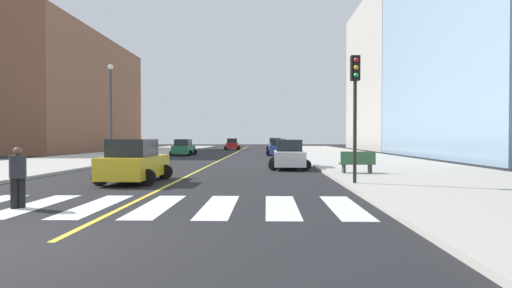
# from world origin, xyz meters

# --- Properties ---
(ground_plane) EXTENTS (220.00, 220.00, 0.00)m
(ground_plane) POSITION_xyz_m (0.00, 0.00, 0.00)
(ground_plane) COLOR black
(sidewalk_kerb_east) EXTENTS (10.00, 120.00, 0.15)m
(sidewalk_kerb_east) POSITION_xyz_m (12.20, 20.00, 0.07)
(sidewalk_kerb_east) COLOR #B2ADA3
(sidewalk_kerb_east) RESTS_ON ground
(sidewalk_kerb_west) EXTENTS (10.00, 120.00, 0.15)m
(sidewalk_kerb_west) POSITION_xyz_m (-12.20, 20.00, 0.07)
(sidewalk_kerb_west) COLOR #B2ADA3
(sidewalk_kerb_west) RESTS_ON ground
(crosswalk_paint) EXTENTS (13.50, 4.00, 0.01)m
(crosswalk_paint) POSITION_xyz_m (0.00, 4.00, 0.01)
(crosswalk_paint) COLOR silver
(crosswalk_paint) RESTS_ON ground
(lane_divider_paint) EXTENTS (0.16, 80.00, 0.01)m
(lane_divider_paint) POSITION_xyz_m (0.00, 40.00, 0.01)
(lane_divider_paint) COLOR yellow
(lane_divider_paint) RESTS_ON ground
(parking_garage_concrete) EXTENTS (18.00, 24.00, 24.22)m
(parking_garage_concrete) POSITION_xyz_m (28.60, 58.33, 12.11)
(parking_garage_concrete) COLOR #B2ADA3
(parking_garage_concrete) RESTS_ON ground
(low_rise_brick_west) EXTENTS (16.00, 32.00, 16.85)m
(low_rise_brick_west) POSITION_xyz_m (-27.60, 50.54, 8.42)
(low_rise_brick_west) COLOR brown
(low_rise_brick_west) RESTS_ON ground
(car_green_nearest) EXTENTS (2.56, 4.07, 1.81)m
(car_green_nearest) POSITION_xyz_m (-5.11, 36.12, 0.84)
(car_green_nearest) COLOR #236B42
(car_green_nearest) RESTS_ON ground
(car_red_second) EXTENTS (2.67, 4.19, 1.85)m
(car_red_second) POSITION_xyz_m (-1.52, 56.96, 0.86)
(car_red_second) COLOR red
(car_red_second) RESTS_ON ground
(car_white_third) EXTENTS (2.64, 4.18, 1.85)m
(car_white_third) POSITION_xyz_m (5.49, 17.85, 0.87)
(car_white_third) COLOR silver
(car_white_third) RESTS_ON ground
(car_blue_fourth) EXTENTS (2.65, 4.16, 1.84)m
(car_blue_fourth) POSITION_xyz_m (5.33, 36.14, 0.86)
(car_blue_fourth) COLOR #2D479E
(car_blue_fourth) RESTS_ON ground
(car_silver_fifth) EXTENTS (2.71, 4.33, 1.93)m
(car_silver_fifth) POSITION_xyz_m (5.34, 52.82, 0.90)
(car_silver_fifth) COLOR #B7B7BC
(car_silver_fifth) RESTS_ON ground
(car_yellow_sixth) EXTENTS (2.73, 4.32, 1.91)m
(car_yellow_sixth) POSITION_xyz_m (-1.79, 10.06, 0.89)
(car_yellow_sixth) COLOR gold
(car_yellow_sixth) RESTS_ON ground
(traffic_light_near_corner) EXTENTS (0.36, 0.41, 5.13)m
(traffic_light_near_corner) POSITION_xyz_m (7.64, 8.74, 3.74)
(traffic_light_near_corner) COLOR black
(traffic_light_near_corner) RESTS_ON sidewalk_kerb_east
(park_bench) EXTENTS (1.81, 0.60, 1.12)m
(park_bench) POSITION_xyz_m (8.77, 13.26, 0.69)
(park_bench) COLOR #33603D
(park_bench) RESTS_ON sidewalk_kerb_east
(pedestrian_crossing) EXTENTS (0.43, 0.43, 1.72)m
(pedestrian_crossing) POSITION_xyz_m (-2.89, 3.55, 0.95)
(pedestrian_crossing) COLOR black
(pedestrian_crossing) RESTS_ON ground
(street_lamp) EXTENTS (0.44, 0.44, 7.81)m
(street_lamp) POSITION_xyz_m (-8.66, 24.67, 4.73)
(street_lamp) COLOR #38383D
(street_lamp) RESTS_ON sidewalk_kerb_west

